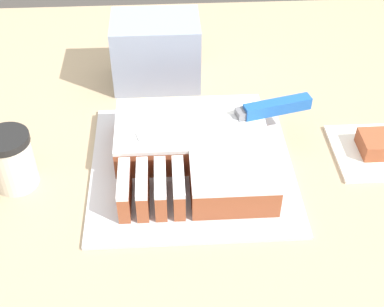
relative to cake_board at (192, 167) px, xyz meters
The scene contains 8 objects.
countertop 0.46m from the cake_board, 133.92° to the left, with size 1.40×1.10×0.89m.
cake_board is the anchor object (origin of this frame).
cake 0.03m from the cake_board, 45.63° to the left, with size 0.25×0.25×0.06m.
knife 0.15m from the cake_board, 27.90° to the left, with size 0.30×0.10×0.02m.
coffee_cup 0.29m from the cake_board, behind, with size 0.07×0.07×0.10m.
paper_napkin 0.32m from the cake_board, ahead, with size 0.15×0.15×0.01m.
brownie 0.32m from the cake_board, ahead, with size 0.06×0.06×0.03m.
storage_box 0.28m from the cake_board, 101.55° to the left, with size 0.17×0.12×0.14m.
Camera 1 is at (0.03, -0.73, 1.51)m, focal length 50.00 mm.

